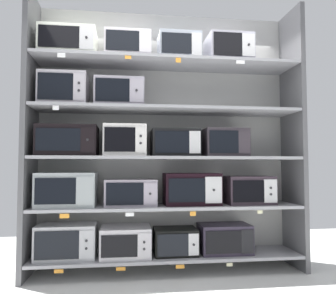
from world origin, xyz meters
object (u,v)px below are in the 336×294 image
microwave_12 (64,90)px  microwave_17 (228,51)px  microwave_3 (224,238)px  microwave_6 (192,189)px  microwave_0 (67,241)px  microwave_14 (69,44)px  microwave_1 (126,241)px  microwave_11 (224,143)px  microwave_7 (249,190)px  microwave_4 (67,190)px  microwave_10 (175,143)px  microwave_15 (128,48)px  microwave_2 (175,241)px  microwave_8 (68,141)px  microwave_9 (125,141)px  microwave_16 (179,49)px  microwave_13 (119,94)px  microwave_5 (131,193)px

microwave_12 → microwave_17: size_ratio=1.01×
microwave_3 → microwave_6: (-0.35, 0.00, 0.52)m
microwave_0 → microwave_14: size_ratio=1.04×
microwave_1 → microwave_11: (1.03, -0.00, 1.00)m
microwave_7 → microwave_12: size_ratio=1.06×
microwave_6 → microwave_7: microwave_6 is taller
microwave_6 → microwave_11: bearing=-0.0°
microwave_4 → microwave_10: microwave_10 is taller
microwave_14 → microwave_15: (0.60, 0.00, -0.01)m
microwave_2 → microwave_8: microwave_8 is taller
microwave_2 → microwave_15: microwave_15 is taller
microwave_9 → microwave_15: size_ratio=0.91×
microwave_8 → microwave_16: bearing=-0.0°
microwave_13 → microwave_15: microwave_15 is taller
microwave_16 → microwave_9: bearing=-180.0°
microwave_13 → microwave_16: bearing=0.0°
microwave_3 → microwave_9: microwave_9 is taller
microwave_1 → microwave_14: 2.09m
microwave_9 → microwave_13: microwave_13 is taller
microwave_13 → microwave_14: microwave_14 is taller
microwave_4 → microwave_8: (0.00, 0.00, 0.48)m
microwave_0 → microwave_17: bearing=-0.0°
microwave_1 → microwave_4: microwave_4 is taller
microwave_13 → microwave_17: bearing=-0.0°
microwave_15 → microwave_16: 0.54m
microwave_5 → microwave_14: microwave_14 is taller
microwave_10 → microwave_13: bearing=180.0°
microwave_0 → microwave_15: (0.58, 0.00, 1.97)m
microwave_3 → microwave_14: 2.57m
microwave_0 → microwave_11: microwave_11 is taller
microwave_2 → microwave_5: 0.68m
microwave_7 → microwave_12: bearing=-180.0°
microwave_3 → microwave_11: (0.00, -0.00, 1.00)m
microwave_2 → microwave_16: 2.02m
microwave_9 → microwave_15: (0.02, 0.00, 0.98)m
microwave_12 → microwave_10: bearing=0.0°
microwave_11 → microwave_14: (-1.62, 0.00, 1.00)m
microwave_8 → microwave_12: bearing=-179.6°
microwave_11 → microwave_14: bearing=180.0°
microwave_6 → microwave_17: 1.54m
microwave_5 → microwave_16: (0.50, 0.00, 1.52)m
microwave_17 → microwave_15: bearing=180.0°
microwave_2 → microwave_7: 0.95m
microwave_2 → microwave_3: (0.52, 0.00, 0.02)m
microwave_2 → microwave_9: size_ratio=1.02×
microwave_10 → microwave_17: bearing=-0.0°
microwave_7 → microwave_4: bearing=180.0°
microwave_9 → microwave_15: microwave_15 is taller
microwave_5 → microwave_7: microwave_7 is taller
microwave_6 → microwave_7: (0.62, -0.00, -0.02)m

